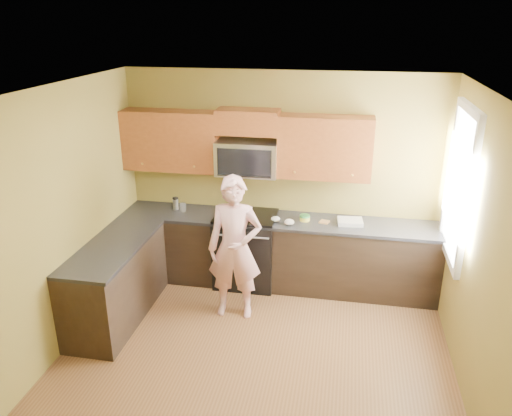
% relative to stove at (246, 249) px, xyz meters
% --- Properties ---
extents(floor, '(4.00, 4.00, 0.00)m').
position_rel_stove_xyz_m(floor, '(0.40, -1.68, -0.47)').
color(floor, brown).
rests_on(floor, ground).
extents(ceiling, '(4.00, 4.00, 0.00)m').
position_rel_stove_xyz_m(ceiling, '(0.40, -1.68, 2.23)').
color(ceiling, white).
rests_on(ceiling, ground).
extents(wall_back, '(4.00, 0.00, 4.00)m').
position_rel_stove_xyz_m(wall_back, '(0.40, 0.32, 0.88)').
color(wall_back, olive).
rests_on(wall_back, ground).
extents(wall_front, '(4.00, 0.00, 4.00)m').
position_rel_stove_xyz_m(wall_front, '(0.40, -3.67, 0.88)').
color(wall_front, olive).
rests_on(wall_front, ground).
extents(wall_left, '(0.00, 4.00, 4.00)m').
position_rel_stove_xyz_m(wall_left, '(-1.60, -1.68, 0.88)').
color(wall_left, olive).
rests_on(wall_left, ground).
extents(wall_right, '(0.00, 4.00, 4.00)m').
position_rel_stove_xyz_m(wall_right, '(2.40, -1.68, 0.88)').
color(wall_right, olive).
rests_on(wall_right, ground).
extents(cabinet_back_run, '(4.00, 0.60, 0.88)m').
position_rel_stove_xyz_m(cabinet_back_run, '(0.40, 0.02, -0.03)').
color(cabinet_back_run, black).
rests_on(cabinet_back_run, floor).
extents(cabinet_left_run, '(0.60, 1.60, 0.88)m').
position_rel_stove_xyz_m(cabinet_left_run, '(-1.30, -1.08, -0.03)').
color(cabinet_left_run, black).
rests_on(cabinet_left_run, floor).
extents(countertop_back, '(4.00, 0.62, 0.04)m').
position_rel_stove_xyz_m(countertop_back, '(0.40, 0.01, 0.43)').
color(countertop_back, black).
rests_on(countertop_back, cabinet_back_run).
extents(countertop_left, '(0.62, 1.60, 0.04)m').
position_rel_stove_xyz_m(countertop_left, '(-1.29, -1.08, 0.43)').
color(countertop_left, black).
rests_on(countertop_left, cabinet_left_run).
extents(stove, '(0.76, 0.65, 0.95)m').
position_rel_stove_xyz_m(stove, '(0.00, 0.00, 0.00)').
color(stove, black).
rests_on(stove, floor).
extents(microwave, '(0.76, 0.40, 0.42)m').
position_rel_stove_xyz_m(microwave, '(0.00, 0.12, 0.97)').
color(microwave, silver).
rests_on(microwave, wall_back).
extents(upper_cab_left, '(1.22, 0.33, 0.75)m').
position_rel_stove_xyz_m(upper_cab_left, '(-0.99, 0.16, 0.97)').
color(upper_cab_left, brown).
rests_on(upper_cab_left, wall_back).
extents(upper_cab_right, '(1.12, 0.33, 0.75)m').
position_rel_stove_xyz_m(upper_cab_right, '(0.94, 0.16, 0.97)').
color(upper_cab_right, brown).
rests_on(upper_cab_right, wall_back).
extents(upper_cab_over_mw, '(0.76, 0.33, 0.30)m').
position_rel_stove_xyz_m(upper_cab_over_mw, '(0.00, 0.16, 1.62)').
color(upper_cab_over_mw, brown).
rests_on(upper_cab_over_mw, wall_back).
extents(window, '(0.06, 1.06, 1.66)m').
position_rel_stove_xyz_m(window, '(2.38, -0.48, 1.17)').
color(window, white).
rests_on(window, wall_right).
extents(woman, '(0.64, 0.44, 1.69)m').
position_rel_stove_xyz_m(woman, '(0.03, -0.75, 0.37)').
color(woman, '#E3717B').
rests_on(woman, floor).
extents(frying_pan, '(0.44, 0.57, 0.06)m').
position_rel_stove_xyz_m(frying_pan, '(-0.09, -0.20, 0.47)').
color(frying_pan, black).
rests_on(frying_pan, stove).
extents(butter_tub, '(0.16, 0.16, 0.09)m').
position_rel_stove_xyz_m(butter_tub, '(0.74, 0.02, 0.45)').
color(butter_tub, yellow).
rests_on(butter_tub, countertop_back).
extents(toast_slice, '(0.14, 0.14, 0.01)m').
position_rel_stove_xyz_m(toast_slice, '(0.99, 0.01, 0.45)').
color(toast_slice, '#B27F47').
rests_on(toast_slice, countertop_back).
extents(napkin_a, '(0.14, 0.15, 0.06)m').
position_rel_stove_xyz_m(napkin_a, '(0.39, -0.07, 0.48)').
color(napkin_a, silver).
rests_on(napkin_a, countertop_back).
extents(napkin_b, '(0.13, 0.14, 0.07)m').
position_rel_stove_xyz_m(napkin_b, '(0.57, -0.14, 0.48)').
color(napkin_b, silver).
rests_on(napkin_b, countertop_back).
extents(dish_towel, '(0.32, 0.27, 0.05)m').
position_rel_stove_xyz_m(dish_towel, '(1.30, 0.03, 0.47)').
color(dish_towel, white).
rests_on(dish_towel, countertop_back).
extents(travel_mug, '(0.08, 0.08, 0.17)m').
position_rel_stove_xyz_m(travel_mug, '(-0.96, 0.09, 0.45)').
color(travel_mug, silver).
rests_on(travel_mug, countertop_back).
extents(glass_c, '(0.07, 0.07, 0.12)m').
position_rel_stove_xyz_m(glass_c, '(-0.84, 0.04, 0.51)').
color(glass_c, silver).
rests_on(glass_c, countertop_back).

